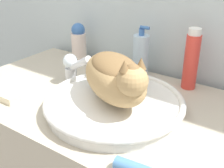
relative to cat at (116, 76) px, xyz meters
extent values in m
cylinder|color=silver|center=(-0.01, 0.00, -0.10)|extent=(0.41, 0.41, 0.04)
torus|color=silver|center=(-0.01, 0.00, -0.09)|extent=(0.43, 0.43, 0.02)
ellipsoid|color=tan|center=(-0.01, 0.00, -0.01)|extent=(0.33, 0.28, 0.13)
ellipsoid|color=brown|center=(-0.01, 0.00, 0.03)|extent=(0.25, 0.22, 0.06)
sphere|color=tan|center=(0.09, -0.06, 0.03)|extent=(0.08, 0.08, 0.08)
sphere|color=brown|center=(0.09, -0.06, 0.05)|extent=(0.05, 0.05, 0.05)
cone|color=brown|center=(0.08, -0.08, 0.07)|extent=(0.03, 0.03, 0.03)
cone|color=brown|center=(0.10, -0.04, 0.07)|extent=(0.03, 0.03, 0.03)
cylinder|color=brown|center=(-0.06, 0.12, -0.06)|extent=(0.13, 0.14, 0.03)
cylinder|color=silver|center=(-0.25, 0.08, -0.09)|extent=(0.04, 0.04, 0.06)
cylinder|color=silver|center=(-0.20, 0.06, -0.03)|extent=(0.14, 0.06, 0.09)
sphere|color=silver|center=(-0.25, 0.08, -0.04)|extent=(0.05, 0.05, 0.05)
cylinder|color=silver|center=(-0.08, 0.29, -0.04)|extent=(0.06, 0.06, 0.16)
cylinder|color=#3866AD|center=(-0.08, 0.29, 0.05)|extent=(0.02, 0.02, 0.02)
cylinder|color=#3866AD|center=(-0.07, 0.29, 0.07)|extent=(0.04, 0.01, 0.01)
cylinder|color=silver|center=(-0.40, 0.29, -0.06)|extent=(0.07, 0.07, 0.12)
sphere|color=#3866AD|center=(-0.40, 0.29, 0.01)|extent=(0.06, 0.06, 0.06)
cylinder|color=#DB3D33|center=(0.12, 0.29, -0.03)|extent=(0.05, 0.05, 0.20)
cylinder|color=white|center=(0.12, 0.29, 0.08)|extent=(0.04, 0.04, 0.02)
cube|color=beige|center=(-0.33, -0.14, -0.11)|extent=(0.08, 0.04, 0.02)
camera|label=1|loc=(0.41, -0.62, 0.33)|focal=45.00mm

